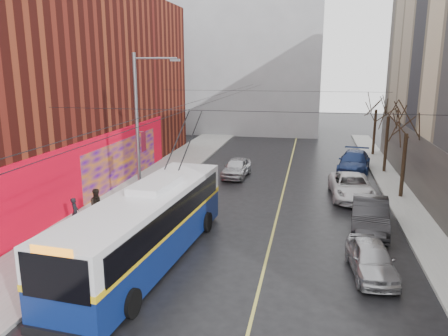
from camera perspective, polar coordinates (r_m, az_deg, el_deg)
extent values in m
plane|color=black|center=(15.42, -2.48, -19.35)|extent=(140.00, 140.00, 0.00)
cube|color=gray|center=(28.26, -12.49, -4.06)|extent=(4.00, 60.00, 0.15)
cube|color=gray|center=(26.59, 23.55, -5.98)|extent=(2.00, 60.00, 0.15)
cube|color=#BFB74C|center=(27.92, 7.45, -4.22)|extent=(0.12, 50.00, 0.01)
cube|color=#531610|center=(32.84, -24.73, 9.73)|extent=(12.00, 36.00, 14.00)
cube|color=red|center=(26.90, -18.23, -1.03)|extent=(0.08, 28.00, 4.00)
cube|color=#43059B|center=(32.18, -12.91, 0.82)|extent=(0.06, 12.00, 3.20)
cube|color=#4C4742|center=(28.17, 25.02, -1.00)|extent=(0.06, 36.00, 4.00)
cube|color=gray|center=(58.35, 2.43, 13.84)|extent=(20.00, 12.00, 18.00)
cylinder|color=slate|center=(24.81, -11.24, 4.12)|extent=(0.20, 0.20, 9.00)
cube|color=#570C1D|center=(24.73, -10.46, 3.42)|extent=(0.04, 0.60, 1.10)
cylinder|color=slate|center=(24.09, -8.98, 13.98)|extent=(2.40, 0.10, 0.10)
cube|color=slate|center=(23.73, -6.41, 13.83)|extent=(0.50, 0.22, 0.12)
cylinder|color=black|center=(28.56, -2.81, 8.95)|extent=(0.02, 60.00, 0.02)
cylinder|color=black|center=(28.33, -0.83, 8.93)|extent=(0.02, 60.00, 0.02)
cylinder|color=black|center=(18.98, 1.70, 7.44)|extent=(18.00, 0.02, 0.02)
cylinder|color=black|center=(34.81, 6.24, 9.97)|extent=(18.00, 0.02, 0.02)
cylinder|color=black|center=(29.85, 22.37, 0.18)|extent=(0.24, 0.24, 4.20)
cylinder|color=black|center=(36.59, 20.41, 2.81)|extent=(0.24, 0.24, 4.48)
cylinder|color=black|center=(43.44, 19.04, 4.35)|extent=(0.24, 0.24, 4.37)
cube|color=black|center=(17.99, -20.44, -15.15)|extent=(2.67, 2.74, 0.01)
ellipsoid|color=slate|center=(21.57, -3.52, 11.82)|extent=(0.44, 0.20, 0.12)
ellipsoid|color=slate|center=(24.43, -0.54, 12.76)|extent=(0.44, 0.20, 0.12)
ellipsoid|color=slate|center=(25.74, -4.61, 7.83)|extent=(0.44, 0.20, 0.12)
cube|color=navy|center=(19.29, -9.93, -9.35)|extent=(3.60, 12.40, 1.53)
cube|color=silver|center=(18.80, -10.10, -5.32)|extent=(3.60, 12.40, 1.33)
cube|color=yellow|center=(19.01, -10.02, -7.22)|extent=(3.64, 12.45, 0.22)
cube|color=black|center=(14.03, -21.30, -13.32)|extent=(2.34, 0.22, 1.43)
cube|color=black|center=(24.26, -3.79, -1.30)|extent=(2.34, 0.22, 1.22)
cube|color=black|center=(19.44, -13.67, -5.19)|extent=(0.92, 11.18, 1.02)
cube|color=black|center=(18.30, -6.27, -6.04)|extent=(0.92, 11.18, 1.02)
cube|color=silver|center=(19.44, -8.89, -2.14)|extent=(1.66, 3.16, 0.31)
cylinder|color=black|center=(16.98, -20.24, -14.98)|extent=(0.38, 1.04, 1.02)
cylinder|color=black|center=(15.69, -12.01, -16.88)|extent=(0.38, 1.04, 1.02)
cylinder|color=black|center=(23.43, -8.49, -6.38)|extent=(0.38, 1.04, 1.02)
cylinder|color=black|center=(22.51, -2.28, -7.07)|extent=(0.38, 1.04, 1.02)
cylinder|color=black|center=(22.47, -6.06, 3.87)|extent=(0.34, 3.54, 2.51)
cylinder|color=black|center=(22.22, -4.35, 3.80)|extent=(0.34, 3.54, 2.51)
imported|color=#AFB0B4|center=(19.01, 18.67, -11.14)|extent=(2.02, 4.18, 1.38)
imported|color=black|center=(23.71, 18.51, -5.87)|extent=(2.23, 5.21, 1.67)
imported|color=silver|center=(29.19, 16.29, -2.32)|extent=(2.85, 5.65, 1.53)
imported|color=navy|center=(36.35, 16.64, 0.76)|extent=(3.17, 6.01, 1.66)
imported|color=#B2B3B7|center=(33.46, 1.64, 0.07)|extent=(2.00, 4.33, 1.44)
imported|color=black|center=(23.92, -18.87, -5.50)|extent=(0.56, 0.67, 1.56)
imported|color=black|center=(24.05, -16.17, -4.79)|extent=(1.16, 1.14, 1.88)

